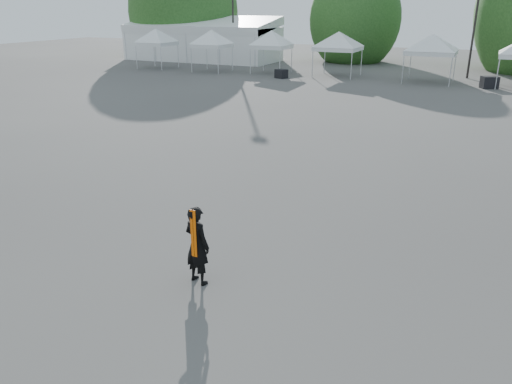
% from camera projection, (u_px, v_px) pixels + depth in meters
% --- Properties ---
extents(ground, '(120.00, 120.00, 0.00)m').
position_uv_depth(ground, '(244.00, 237.00, 11.87)').
color(ground, '#474442').
rests_on(ground, ground).
extents(marquee, '(15.00, 6.25, 4.23)m').
position_uv_depth(marquee, '(202.00, 40.00, 49.60)').
color(marquee, white).
rests_on(marquee, ground).
extents(light_pole_east, '(0.60, 0.25, 9.80)m').
position_uv_depth(light_pole_east, '(478.00, 0.00, 35.88)').
color(light_pole_east, black).
rests_on(light_pole_east, ground).
extents(tree_far_w, '(4.80, 4.80, 7.30)m').
position_uv_depth(tree_far_w, '(183.00, 12.00, 52.83)').
color(tree_far_w, '#382314').
rests_on(tree_far_w, ground).
extents(tree_mid_w, '(4.16, 4.16, 6.33)m').
position_uv_depth(tree_mid_w, '(355.00, 19.00, 47.59)').
color(tree_mid_w, '#382314').
rests_on(tree_mid_w, ground).
extents(tent_a, '(3.90, 3.90, 3.88)m').
position_uv_depth(tent_a, '(156.00, 32.00, 42.72)').
color(tent_a, silver).
rests_on(tent_a, ground).
extents(tent_b, '(3.80, 3.80, 3.88)m').
position_uv_depth(tent_b, '(211.00, 33.00, 40.50)').
color(tent_b, silver).
rests_on(tent_b, ground).
extents(tent_c, '(3.88, 3.88, 3.88)m').
position_uv_depth(tent_c, '(272.00, 34.00, 39.56)').
color(tent_c, silver).
rests_on(tent_c, ground).
extents(tent_d, '(4.54, 4.54, 3.88)m').
position_uv_depth(tent_d, '(339.00, 35.00, 37.83)').
color(tent_d, silver).
rests_on(tent_d, ground).
extents(tent_e, '(4.73, 4.73, 3.88)m').
position_uv_depth(tent_e, '(433.00, 38.00, 34.71)').
color(tent_e, silver).
rests_on(tent_e, ground).
extents(man, '(0.67, 0.53, 1.62)m').
position_uv_depth(man, '(197.00, 245.00, 9.68)').
color(man, black).
rests_on(man, ground).
extents(crate_west, '(1.02, 0.92, 0.66)m').
position_uv_depth(crate_west, '(281.00, 74.00, 37.71)').
color(crate_west, black).
rests_on(crate_west, ground).
extents(crate_mid, '(1.24, 1.12, 0.78)m').
position_uv_depth(crate_mid, '(489.00, 82.00, 33.04)').
color(crate_mid, black).
rests_on(crate_mid, ground).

